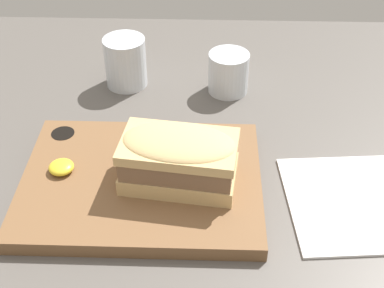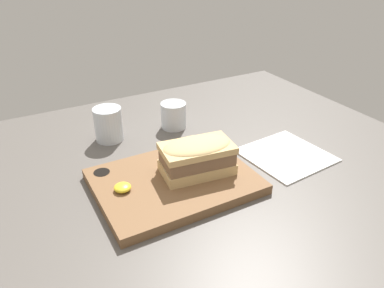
% 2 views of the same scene
% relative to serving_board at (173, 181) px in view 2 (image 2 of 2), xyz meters
% --- Properties ---
extents(dining_table, '(1.49, 1.10, 0.02)m').
position_rel_serving_board_xyz_m(dining_table, '(-0.06, -0.00, -0.02)').
color(dining_table, '#56514C').
rests_on(dining_table, ground).
extents(serving_board, '(0.34, 0.26, 0.02)m').
position_rel_serving_board_xyz_m(serving_board, '(0.00, 0.00, 0.00)').
color(serving_board, brown).
rests_on(serving_board, dining_table).
extents(sandwich, '(0.17, 0.11, 0.08)m').
position_rel_serving_board_xyz_m(sandwich, '(0.06, -0.01, 0.05)').
color(sandwich, tan).
rests_on(sandwich, serving_board).
extents(mustard_dollop, '(0.04, 0.04, 0.01)m').
position_rel_serving_board_xyz_m(mustard_dollop, '(-0.11, 0.00, 0.02)').
color(mustard_dollop, yellow).
rests_on(mustard_dollop, serving_board).
extents(water_glass, '(0.08, 0.08, 0.09)m').
position_rel_serving_board_xyz_m(water_glass, '(-0.06, 0.28, 0.03)').
color(water_glass, silver).
rests_on(water_glass, dining_table).
extents(wine_glass, '(0.07, 0.07, 0.07)m').
position_rel_serving_board_xyz_m(wine_glass, '(0.13, 0.26, 0.02)').
color(wine_glass, silver).
rests_on(wine_glass, dining_table).
extents(napkin, '(0.21, 0.21, 0.00)m').
position_rel_serving_board_xyz_m(napkin, '(0.30, -0.02, -0.01)').
color(napkin, white).
rests_on(napkin, dining_table).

